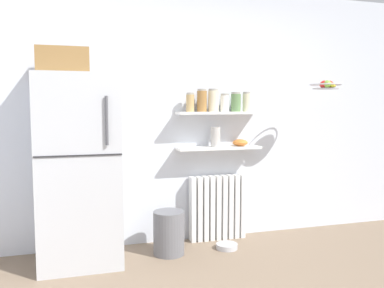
{
  "coord_description": "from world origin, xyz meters",
  "views": [
    {
      "loc": [
        -1.19,
        -1.99,
        1.4
      ],
      "look_at": [
        -0.14,
        1.6,
        1.05
      ],
      "focal_mm": 37.58,
      "sensor_mm": 36.0,
      "label": 1
    }
  ],
  "objects": [
    {
      "name": "storage_jar_3",
      "position": [
        0.3,
        1.89,
        1.44
      ],
      "size": [
        0.09,
        0.09,
        0.18
      ],
      "color": "silver",
      "rests_on": "wall_shelf_upper"
    },
    {
      "name": "trash_bin",
      "position": [
        -0.36,
        1.63,
        0.21
      ],
      "size": [
        0.29,
        0.29,
        0.41
      ],
      "primitive_type": "cylinder",
      "color": "slate",
      "rests_on": "ground_plane"
    },
    {
      "name": "storage_jar_2",
      "position": [
        0.17,
        1.89,
        1.46
      ],
      "size": [
        0.11,
        0.11,
        0.23
      ],
      "color": "beige",
      "rests_on": "wall_shelf_upper"
    },
    {
      "name": "storage_jar_0",
      "position": [
        -0.07,
        1.89,
        1.44
      ],
      "size": [
        0.08,
        0.08,
        0.19
      ],
      "color": "tan",
      "rests_on": "wall_shelf_upper"
    },
    {
      "name": "radiator",
      "position": [
        0.24,
        1.92,
        0.34
      ],
      "size": [
        0.6,
        0.12,
        0.68
      ],
      "color": "white",
      "rests_on": "ground_plane"
    },
    {
      "name": "storage_jar_5",
      "position": [
        0.54,
        1.89,
        1.45
      ],
      "size": [
        0.09,
        0.09,
        0.21
      ],
      "color": "beige",
      "rests_on": "wall_shelf_upper"
    },
    {
      "name": "hanging_fruit_basket",
      "position": [
        1.23,
        1.51,
        1.61
      ],
      "size": [
        0.31,
        0.31,
        0.09
      ],
      "color": "#B2B2B7"
    },
    {
      "name": "back_wall",
      "position": [
        0.0,
        2.05,
        1.3
      ],
      "size": [
        7.04,
        0.1,
        2.6
      ],
      "primitive_type": "cube",
      "color": "silver",
      "rests_on": "ground_plane"
    },
    {
      "name": "shelf_bowl",
      "position": [
        0.47,
        1.89,
        1.02
      ],
      "size": [
        0.16,
        0.16,
        0.07
      ],
      "primitive_type": "ellipsoid",
      "color": "orange",
      "rests_on": "wall_shelf_lower"
    },
    {
      "name": "pet_food_bowl",
      "position": [
        0.22,
        1.61,
        0.03
      ],
      "size": [
        0.21,
        0.21,
        0.05
      ],
      "primitive_type": "cylinder",
      "color": "#B7B7BC",
      "rests_on": "ground_plane"
    },
    {
      "name": "wall_shelf_upper",
      "position": [
        0.24,
        1.89,
        1.33
      ],
      "size": [
        0.88,
        0.22,
        0.02
      ],
      "primitive_type": "cube",
      "color": "white"
    },
    {
      "name": "storage_jar_4",
      "position": [
        0.42,
        1.89,
        1.45
      ],
      "size": [
        0.1,
        0.1,
        0.2
      ],
      "color": "#5B7F4C",
      "rests_on": "wall_shelf_upper"
    },
    {
      "name": "storage_jar_1",
      "position": [
        0.05,
        1.89,
        1.46
      ],
      "size": [
        0.1,
        0.1,
        0.23
      ],
      "color": "olive",
      "rests_on": "wall_shelf_upper"
    },
    {
      "name": "vase",
      "position": [
        0.2,
        1.89,
        1.09
      ],
      "size": [
        0.1,
        0.1,
        0.2
      ],
      "primitive_type": "cylinder",
      "color": "#B2ADA8",
      "rests_on": "wall_shelf_lower"
    },
    {
      "name": "refrigerator",
      "position": [
        -1.17,
        1.68,
        0.89
      ],
      "size": [
        0.7,
        0.68,
        1.89
      ],
      "color": "#B7BABF",
      "rests_on": "ground_plane"
    },
    {
      "name": "wall_shelf_lower",
      "position": [
        0.24,
        1.89,
        0.97
      ],
      "size": [
        0.88,
        0.22,
        0.02
      ],
      "primitive_type": "cube",
      "color": "white"
    }
  ]
}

